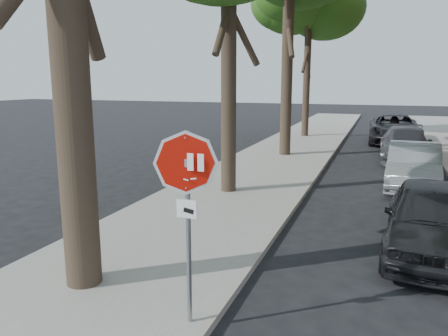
% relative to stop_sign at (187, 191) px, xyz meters
% --- Properties ---
extents(sidewalk_left, '(4.00, 55.00, 0.12)m').
position_rel_stop_sign_xyz_m(sidewalk_left, '(-1.80, 12.03, -1.89)').
color(sidewalk_left, gray).
rests_on(sidewalk_left, ground).
extents(curb_left, '(0.12, 55.00, 0.13)m').
position_rel_stop_sign_xyz_m(curb_left, '(0.25, 12.03, -1.88)').
color(curb_left, '#9E9384').
rests_on(curb_left, ground).
extents(stop_sign, '(0.76, 0.34, 2.61)m').
position_rel_stop_sign_xyz_m(stop_sign, '(0.00, 0.00, 0.00)').
color(stop_sign, gray).
rests_on(stop_sign, sidewalk_left).
extents(tree_far, '(5.29, 4.91, 9.33)m').
position_rel_stop_sign_xyz_m(tree_far, '(-2.02, 21.14, 5.26)').
color(tree_far, black).
rests_on(tree_far, sidewalk_left).
extents(car_a, '(1.94, 4.24, 1.41)m').
position_rel_stop_sign_xyz_m(car_a, '(3.30, 4.08, -1.24)').
color(car_a, black).
rests_on(car_a, ground).
extents(car_b, '(1.74, 4.37, 1.41)m').
position_rel_stop_sign_xyz_m(car_b, '(3.30, 9.70, -1.24)').
color(car_b, gray).
rests_on(car_b, ground).
extents(car_c, '(2.02, 4.84, 1.40)m').
position_rel_stop_sign_xyz_m(car_c, '(3.25, 14.80, -1.25)').
color(car_c, '#4A494E').
rests_on(car_c, ground).
extents(car_d, '(2.69, 5.62, 1.54)m').
position_rel_stop_sign_xyz_m(car_d, '(2.94, 20.28, -1.18)').
color(car_d, black).
rests_on(car_d, ground).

